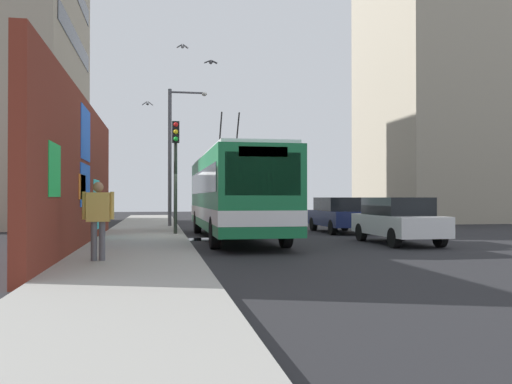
# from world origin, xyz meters

# --- Properties ---
(ground_plane) EXTENTS (80.00, 80.00, 0.00)m
(ground_plane) POSITION_xyz_m (0.00, 0.00, 0.00)
(ground_plane) COLOR #232326
(sidewalk_slab) EXTENTS (48.00, 3.20, 0.15)m
(sidewalk_slab) POSITION_xyz_m (0.00, 1.60, 0.07)
(sidewalk_slab) COLOR #9E9B93
(sidewalk_slab) RESTS_ON ground_plane
(graffiti_wall) EXTENTS (15.20, 0.32, 4.60)m
(graffiti_wall) POSITION_xyz_m (-3.40, 3.35, 2.30)
(graffiti_wall) COLOR maroon
(graffiti_wall) RESTS_ON ground_plane
(building_far_left) EXTENTS (13.55, 6.75, 17.67)m
(building_far_left) POSITION_xyz_m (12.47, 9.20, 8.84)
(building_far_left) COLOR #9E937F
(building_far_left) RESTS_ON ground_plane
(building_far_right) EXTENTS (10.56, 6.78, 18.14)m
(building_far_right) POSITION_xyz_m (13.60, -17.00, 9.07)
(building_far_right) COLOR #9E937F
(building_far_right) RESTS_ON ground_plane
(city_bus) EXTENTS (11.53, 2.51, 4.98)m
(city_bus) POSITION_xyz_m (-0.45, -1.80, 1.78)
(city_bus) COLOR #19723F
(city_bus) RESTS_ON ground_plane
(parked_car_white) EXTENTS (4.24, 1.77, 1.58)m
(parked_car_white) POSITION_xyz_m (-3.41, -7.00, 0.83)
(parked_car_white) COLOR white
(parked_car_white) RESTS_ON ground_plane
(parked_car_navy) EXTENTS (4.34, 1.77, 1.58)m
(parked_car_navy) POSITION_xyz_m (2.67, -7.00, 0.83)
(parked_car_navy) COLOR navy
(parked_car_navy) RESTS_ON ground_plane
(pedestrian_near_wall) EXTENTS (0.24, 0.70, 1.78)m
(pedestrian_near_wall) POSITION_xyz_m (-7.97, 2.36, 1.21)
(pedestrian_near_wall) COLOR #595960
(pedestrian_near_wall) RESTS_ON sidewalk_slab
(traffic_light) EXTENTS (0.49, 0.28, 4.44)m
(traffic_light) POSITION_xyz_m (0.82, 0.35, 3.12)
(traffic_light) COLOR #2D382D
(traffic_light) RESTS_ON sidewalk_slab
(street_lamp) EXTENTS (0.44, 1.96, 6.90)m
(street_lamp) POSITION_xyz_m (6.83, 0.23, 4.11)
(street_lamp) COLOR #4C4C51
(street_lamp) RESTS_ON sidewalk_slab
(flying_pigeons) EXTENTS (7.60, 3.22, 3.06)m
(flying_pigeons) POSITION_xyz_m (2.74, -0.03, 7.73)
(flying_pigeons) COLOR #47474C
(curbside_puddle) EXTENTS (1.57, 1.57, 0.00)m
(curbside_puddle) POSITION_xyz_m (-0.24, -0.60, 0.00)
(curbside_puddle) COLOR black
(curbside_puddle) RESTS_ON ground_plane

